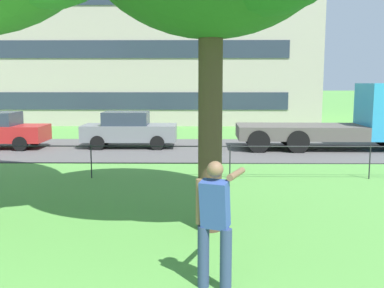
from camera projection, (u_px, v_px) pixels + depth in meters
The scene contains 5 objects.
street_strip at pixel (172, 149), 18.53m from camera, with size 80.00×6.64×0.01m, color #565454.
park_fence at pixel (160, 156), 12.83m from camera, with size 28.43×0.04×1.00m.
person_thrower at pixel (215, 220), 5.90m from camera, with size 0.71×0.73×1.77m.
car_grey_left at pixel (129, 129), 19.02m from camera, with size 4.02×1.85×1.54m.
flatbed_truck_far_left at pixel (352, 120), 18.42m from camera, with size 7.35×2.56×2.75m.
Camera 1 is at (1.07, -2.05, 2.79)m, focal length 41.26 mm.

